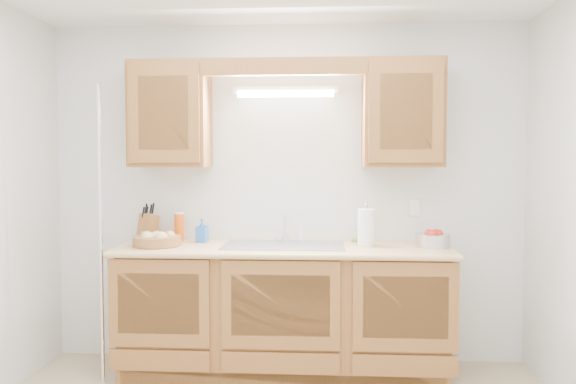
# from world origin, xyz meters

# --- Properties ---
(room) EXTENTS (3.52, 3.50, 2.50)m
(room) POSITION_xyz_m (0.00, 0.00, 1.25)
(room) COLOR tan
(room) RESTS_ON ground
(base_cabinets) EXTENTS (2.20, 0.60, 0.86)m
(base_cabinets) POSITION_xyz_m (0.00, 1.20, 0.44)
(base_cabinets) COLOR brown
(base_cabinets) RESTS_ON ground
(countertop) EXTENTS (2.30, 0.63, 0.04)m
(countertop) POSITION_xyz_m (0.00, 1.19, 0.88)
(countertop) COLOR #E6B579
(countertop) RESTS_ON base_cabinets
(upper_cabinet_left) EXTENTS (0.55, 0.33, 0.75)m
(upper_cabinet_left) POSITION_xyz_m (-0.83, 1.33, 1.83)
(upper_cabinet_left) COLOR brown
(upper_cabinet_left) RESTS_ON room
(upper_cabinet_right) EXTENTS (0.55, 0.33, 0.75)m
(upper_cabinet_right) POSITION_xyz_m (0.83, 1.33, 1.83)
(upper_cabinet_right) COLOR brown
(upper_cabinet_right) RESTS_ON room
(valance) EXTENTS (2.20, 0.05, 0.12)m
(valance) POSITION_xyz_m (0.00, 1.19, 2.14)
(valance) COLOR brown
(valance) RESTS_ON room
(fluorescent_fixture) EXTENTS (0.76, 0.08, 0.08)m
(fluorescent_fixture) POSITION_xyz_m (0.00, 1.42, 2.00)
(fluorescent_fixture) COLOR white
(fluorescent_fixture) RESTS_ON room
(sink) EXTENTS (0.84, 0.46, 0.36)m
(sink) POSITION_xyz_m (0.00, 1.21, 0.83)
(sink) COLOR #9E9EA3
(sink) RESTS_ON countertop
(wire_shelf_pole) EXTENTS (0.03, 0.03, 2.00)m
(wire_shelf_pole) POSITION_xyz_m (-1.20, 0.94, 1.00)
(wire_shelf_pole) COLOR silver
(wire_shelf_pole) RESTS_ON ground
(outlet_plate) EXTENTS (0.08, 0.01, 0.12)m
(outlet_plate) POSITION_xyz_m (0.95, 1.49, 1.15)
(outlet_plate) COLOR white
(outlet_plate) RESTS_ON room
(fruit_basket) EXTENTS (0.39, 0.39, 0.10)m
(fruit_basket) POSITION_xyz_m (-0.88, 1.14, 0.95)
(fruit_basket) COLOR #9B6B3E
(fruit_basket) RESTS_ON countertop
(knife_block) EXTENTS (0.15, 0.19, 0.29)m
(knife_block) POSITION_xyz_m (-1.02, 1.38, 1.00)
(knife_block) COLOR brown
(knife_block) RESTS_ON countertop
(orange_canister) EXTENTS (0.07, 0.07, 0.21)m
(orange_canister) POSITION_xyz_m (-0.79, 1.41, 1.01)
(orange_canister) COLOR #D8500C
(orange_canister) RESTS_ON countertop
(soap_bottle) EXTENTS (0.09, 0.09, 0.17)m
(soap_bottle) POSITION_xyz_m (-0.61, 1.35, 0.99)
(soap_bottle) COLOR blue
(soap_bottle) RESTS_ON countertop
(sponge) EXTENTS (0.11, 0.09, 0.02)m
(sponge) POSITION_xyz_m (0.54, 1.44, 0.91)
(sponge) COLOR #CC333F
(sponge) RESTS_ON countertop
(paper_towel) EXTENTS (0.15, 0.15, 0.31)m
(paper_towel) POSITION_xyz_m (0.58, 1.23, 1.03)
(paper_towel) COLOR silver
(paper_towel) RESTS_ON countertop
(apple_bowl) EXTENTS (0.28, 0.28, 0.12)m
(apple_bowl) POSITION_xyz_m (1.03, 1.22, 0.95)
(apple_bowl) COLOR silver
(apple_bowl) RESTS_ON countertop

